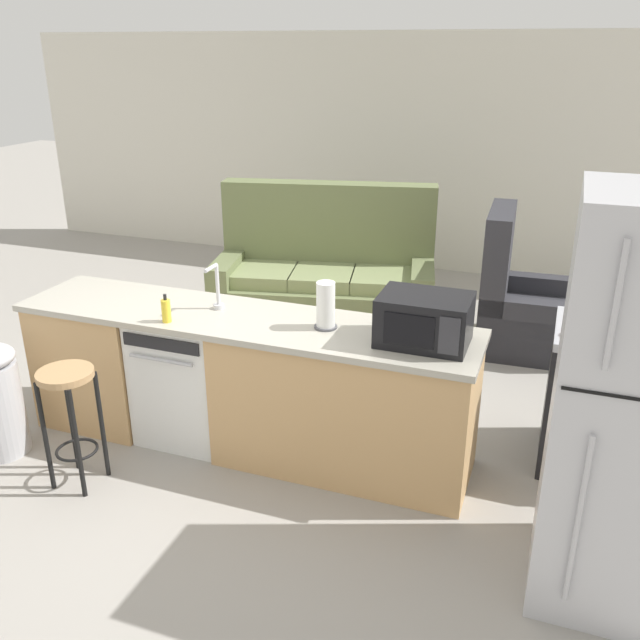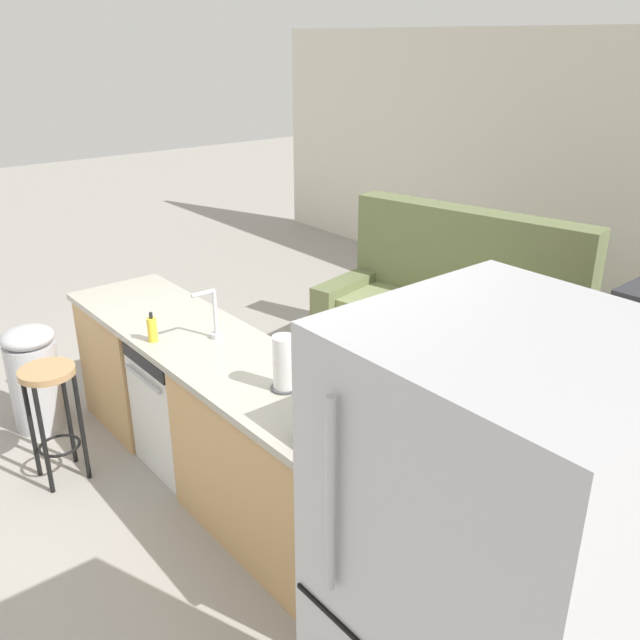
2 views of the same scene
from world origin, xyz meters
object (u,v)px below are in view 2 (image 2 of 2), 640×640
dishwasher (193,401)px  bar_stool (52,400)px  microwave (363,412)px  paper_towel_roll (284,364)px  couch (451,323)px  trash_bin (35,377)px  soap_bottle (152,329)px  kettle (615,486)px

dishwasher → bar_stool: (-0.36, -0.73, 0.11)m
microwave → paper_towel_roll: (-0.59, 0.02, -0.00)m
bar_stool → couch: bearing=80.4°
paper_towel_roll → bar_stool: size_ratio=0.38×
paper_towel_roll → trash_bin: size_ratio=0.38×
dishwasher → soap_bottle: 0.60m
couch → dishwasher: bearing=-93.7°
kettle → trash_bin: size_ratio=0.28×
microwave → soap_bottle: 1.53m
bar_stool → microwave: bearing=21.1°
trash_bin → dishwasher: bearing=31.1°
paper_towel_roll → couch: bearing=109.7°
paper_towel_roll → microwave: bearing=-1.8°
microwave → bar_stool: bearing=-158.9°
soap_bottle → trash_bin: (-1.06, -0.41, -0.59)m
trash_bin → couch: 3.12m
trash_bin → kettle: bearing=16.8°
paper_towel_roll → dishwasher: bearing=-178.9°
bar_stool → trash_bin: (-0.69, 0.10, -0.16)m
bar_stool → soap_bottle: bearing=53.9°
paper_towel_roll → bar_stool: (-1.30, -0.75, -0.50)m
dishwasher → couch: bearing=86.3°
dishwasher → couch: 2.25m
dishwasher → kettle: (2.43, 0.42, 0.56)m
dishwasher → microwave: (1.53, -0.00, 0.62)m
microwave → paper_towel_roll: 0.59m
soap_bottle → couch: 2.54m
kettle → dishwasher: bearing=-170.1°
dishwasher → microwave: microwave is taller
microwave → paper_towel_roll: bearing=178.2°
microwave → soap_bottle: (-1.52, -0.22, -0.07)m
paper_towel_roll → couch: 2.45m
microwave → dishwasher: bearing=180.0°
couch → trash_bin: bearing=-112.5°
soap_bottle → kettle: (2.42, 0.65, 0.01)m
trash_bin → couch: couch is taller
microwave → trash_bin: (-2.58, -0.63, -0.66)m
soap_bottle → couch: couch is taller
microwave → kettle: size_ratio=2.44×
soap_bottle → bar_stool: soap_bottle is taller
microwave → couch: size_ratio=0.23×
paper_towel_roll → trash_bin: paper_towel_roll is taller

